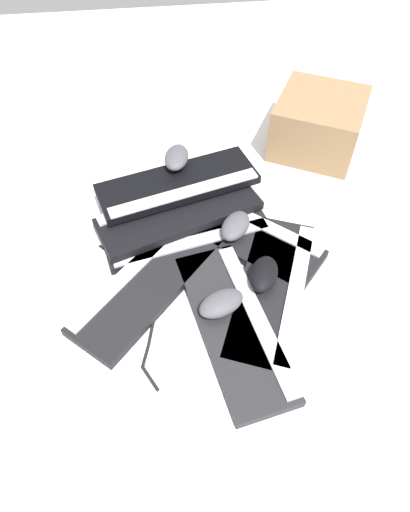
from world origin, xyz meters
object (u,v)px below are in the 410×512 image
Objects in this scene: keyboard_6 at (178,184)px; mouse_2 at (177,157)px; mouse_3 at (264,274)px; keyboard_1 at (273,288)px; keyboard_4 at (148,283)px; keyboard_2 at (241,234)px; keyboard_3 at (186,231)px; mouse_0 at (235,226)px; keyboard_0 at (234,324)px; keyboard_5 at (179,213)px; cardboard_box at (318,124)px; mouse_1 at (221,303)px.

mouse_2 reaches higher than keyboard_6.
keyboard_6 is 4.22× the size of mouse_3.
keyboard_4 is at bearing -100.05° from keyboard_1.
keyboard_2 is 0.23m from keyboard_6.
mouse_2 is (-0.07, 0.00, 0.04)m from keyboard_6.
keyboard_3 is at bearing -115.15° from mouse_3.
keyboard_0 is at bearing -156.99° from mouse_0.
cardboard_box is at bearing 122.35° from keyboard_5.
mouse_2 is at bearing -132.07° from mouse_3.
keyboard_6 is at bearing 160.26° from keyboard_4.
cardboard_box is at bearing 131.56° from keyboard_4.
mouse_3 reaches higher than keyboard_2.
keyboard_2 is at bearing 44.87° from keyboard_6.
keyboard_2 is at bearing -148.27° from mouse_3.
mouse_1 is at bearing -34.12° from mouse_3.
keyboard_4 is 0.75m from cardboard_box.
keyboard_5 is (-0.04, -0.01, 0.03)m from keyboard_3.
mouse_1 reaches higher than keyboard_4.
keyboard_4 is 3.87× the size of mouse_2.
keyboard_4 is (-0.05, -0.30, 0.00)m from keyboard_1.
mouse_3 is (0.32, 0.18, -0.02)m from keyboard_6.
keyboard_1 and keyboard_4 have the same top height.
cardboard_box is (-0.53, 0.28, 0.04)m from mouse_3.
mouse_0 and mouse_3 have the same top height.
mouse_2 is (-0.23, -0.13, 0.06)m from mouse_0.
cardboard_box is at bearing 121.12° from mouse_2.
keyboard_5 reaches higher than keyboard_0.
keyboard_4 is 1.60× the size of cardboard_box.
mouse_2 is (-0.23, -0.15, 0.10)m from keyboard_2.
mouse_1 is at bearing -21.25° from keyboard_2.
keyboard_6 reaches higher than mouse_1.
keyboard_0 is at bearing 11.60° from keyboard_6.
mouse_1 reaches higher than keyboard_3.
keyboard_1 is 0.05m from mouse_3.
mouse_2 is (-0.20, -0.00, 0.10)m from keyboard_3.
keyboard_2 and keyboard_4 have the same top height.
keyboard_3 is at bearing 15.20° from mouse_2.
keyboard_5 is 0.55m from cardboard_box.
keyboard_1 is 4.22× the size of mouse_0.
keyboard_3 is at bearing -53.21° from cardboard_box.
keyboard_1 is at bearing -25.25° from cardboard_box.
keyboard_6 is at bearing 74.14° from mouse_0.
keyboard_6 is (-0.34, -0.20, 0.06)m from keyboard_1.
keyboard_1 is at bearing 79.95° from keyboard_4.
keyboard_5 is 4.23× the size of mouse_1.
mouse_2 reaches higher than keyboard_0.
keyboard_3 is 0.26m from mouse_3.
keyboard_0 is 4.19× the size of mouse_3.
mouse_3 is at bearing -28.00° from cardboard_box.
mouse_0 is 1.00× the size of mouse_3.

